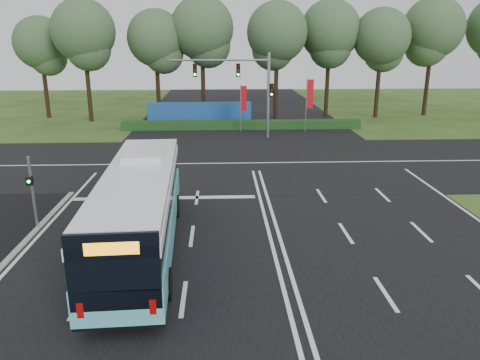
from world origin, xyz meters
name	(u,v)px	position (x,y,z in m)	size (l,w,h in m)	color
ground	(269,235)	(0.00, 0.00, 0.00)	(120.00, 120.00, 0.00)	#2C4A18
road_main	(269,235)	(0.00, 0.00, 0.02)	(20.00, 120.00, 0.04)	black
road_cross	(251,163)	(0.00, 12.00, 0.03)	(120.00, 14.00, 0.05)	black
city_bus	(140,208)	(-5.19, -1.12, 1.76)	(3.11, 12.27, 3.49)	#56BFC9
pedestrian_signal	(32,190)	(-10.20, 1.22, 1.79)	(0.27, 0.41, 3.27)	gray
banner_flag_mid	(243,101)	(0.02, 23.10, 2.75)	(0.58, 0.29, 4.19)	gray
banner_flag_right	(309,97)	(5.87, 23.02, 3.08)	(0.68, 0.25, 4.74)	gray
traffic_light_gantry	(247,82)	(0.21, 20.50, 4.66)	(8.41, 0.28, 7.00)	gray
hedge	(242,125)	(0.00, 24.50, 0.40)	(22.00, 1.20, 0.80)	#163C16
blue_hoarding	(199,114)	(-4.00, 27.00, 1.10)	(10.00, 0.30, 2.20)	#1B4993
eucalyptus_row	(285,32)	(4.71, 31.16, 8.70)	(53.47, 8.66, 12.47)	black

